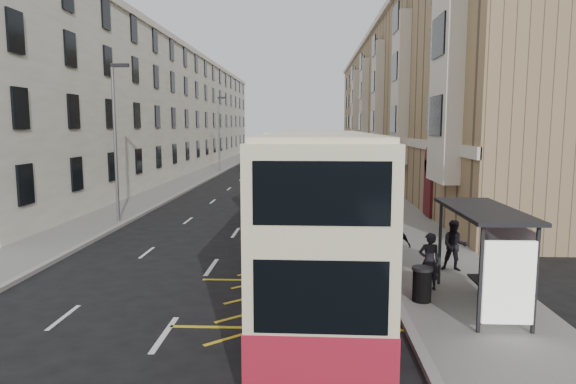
{
  "coord_description": "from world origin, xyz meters",
  "views": [
    {
      "loc": [
        3.52,
        -13.81,
        5.05
      ],
      "look_at": [
        2.56,
        8.63,
        2.15
      ],
      "focal_mm": 32.0,
      "sensor_mm": 36.0,
      "label": 1
    }
  ],
  "objects_px": {
    "street_lamp_near": "(116,134)",
    "pedestrian_far": "(395,244)",
    "litter_bin": "(422,284)",
    "double_decker_rear": "(301,171)",
    "car_dark": "(252,155)",
    "pedestrian_mid": "(455,246)",
    "white_van": "(253,163)",
    "car_silver": "(248,158)",
    "street_lamp_far": "(219,130)",
    "double_decker_front": "(320,215)",
    "car_red": "(314,156)",
    "bus_shelter": "(493,238)",
    "pedestrian_near": "(429,261)"
  },
  "relations": [
    {
      "from": "bus_shelter",
      "to": "double_decker_front",
      "type": "distance_m",
      "value": 4.71
    },
    {
      "from": "bus_shelter",
      "to": "litter_bin",
      "type": "xyz_separation_m",
      "value": [
        -1.66,
        0.66,
        -1.48
      ]
    },
    {
      "from": "litter_bin",
      "to": "pedestrian_far",
      "type": "relative_size",
      "value": 0.53
    },
    {
      "from": "bus_shelter",
      "to": "pedestrian_near",
      "type": "relative_size",
      "value": 2.43
    },
    {
      "from": "white_van",
      "to": "car_silver",
      "type": "height_order",
      "value": "white_van"
    },
    {
      "from": "bus_shelter",
      "to": "white_van",
      "type": "xyz_separation_m",
      "value": [
        -11.38,
        45.26,
        -1.34
      ]
    },
    {
      "from": "litter_bin",
      "to": "car_red",
      "type": "relative_size",
      "value": 0.22
    },
    {
      "from": "street_lamp_far",
      "to": "car_red",
      "type": "distance_m",
      "value": 21.94
    },
    {
      "from": "pedestrian_mid",
      "to": "double_decker_rear",
      "type": "bearing_deg",
      "value": 124.22
    },
    {
      "from": "litter_bin",
      "to": "car_dark",
      "type": "relative_size",
      "value": 0.23
    },
    {
      "from": "bus_shelter",
      "to": "double_decker_front",
      "type": "xyz_separation_m",
      "value": [
        -4.53,
        1.26,
        0.34
      ]
    },
    {
      "from": "pedestrian_mid",
      "to": "white_van",
      "type": "xyz_separation_m",
      "value": [
        -11.47,
        41.45,
        -0.23
      ]
    },
    {
      "from": "car_silver",
      "to": "pedestrian_far",
      "type": "bearing_deg",
      "value": -95.28
    },
    {
      "from": "pedestrian_mid",
      "to": "litter_bin",
      "type": "bearing_deg",
      "value": -107.68
    },
    {
      "from": "car_red",
      "to": "pedestrian_near",
      "type": "bearing_deg",
      "value": 82.26
    },
    {
      "from": "pedestrian_far",
      "to": "car_dark",
      "type": "height_order",
      "value": "pedestrian_far"
    },
    {
      "from": "street_lamp_far",
      "to": "double_decker_front",
      "type": "xyz_separation_m",
      "value": [
        10.16,
        -41.14,
        -2.16
      ]
    },
    {
      "from": "white_van",
      "to": "litter_bin",
      "type": "bearing_deg",
      "value": -85.56
    },
    {
      "from": "double_decker_front",
      "to": "pedestrian_mid",
      "type": "distance_m",
      "value": 5.48
    },
    {
      "from": "street_lamp_near",
      "to": "pedestrian_near",
      "type": "relative_size",
      "value": 4.58
    },
    {
      "from": "white_van",
      "to": "street_lamp_near",
      "type": "bearing_deg",
      "value": -103.62
    },
    {
      "from": "pedestrian_far",
      "to": "car_silver",
      "type": "xyz_separation_m",
      "value": [
        -11.37,
        52.81,
        -0.35
      ]
    },
    {
      "from": "street_lamp_near",
      "to": "double_decker_rear",
      "type": "distance_m",
      "value": 10.56
    },
    {
      "from": "street_lamp_far",
      "to": "litter_bin",
      "type": "xyz_separation_m",
      "value": [
        13.04,
        -41.73,
        -3.98
      ]
    },
    {
      "from": "street_lamp_far",
      "to": "car_silver",
      "type": "distance_m",
      "value": 14.63
    },
    {
      "from": "double_decker_rear",
      "to": "car_dark",
      "type": "bearing_deg",
      "value": 104.17
    },
    {
      "from": "double_decker_rear",
      "to": "car_dark",
      "type": "xyz_separation_m",
      "value": [
        -8.2,
        46.85,
        -1.71
      ]
    },
    {
      "from": "bus_shelter",
      "to": "pedestrian_mid",
      "type": "distance_m",
      "value": 3.97
    },
    {
      "from": "street_lamp_near",
      "to": "pedestrian_far",
      "type": "distance_m",
      "value": 15.87
    },
    {
      "from": "pedestrian_mid",
      "to": "car_silver",
      "type": "height_order",
      "value": "pedestrian_mid"
    },
    {
      "from": "pedestrian_far",
      "to": "bus_shelter",
      "type": "bearing_deg",
      "value": 147.32
    },
    {
      "from": "street_lamp_far",
      "to": "car_dark",
      "type": "height_order",
      "value": "street_lamp_far"
    },
    {
      "from": "pedestrian_mid",
      "to": "pedestrian_far",
      "type": "bearing_deg",
      "value": -163.32
    },
    {
      "from": "double_decker_front",
      "to": "car_dark",
      "type": "xyz_separation_m",
      "value": [
        -9.01,
        62.37,
        -1.77
      ]
    },
    {
      "from": "double_decker_rear",
      "to": "car_red",
      "type": "xyz_separation_m",
      "value": [
        1.06,
        44.51,
        -1.75
      ]
    },
    {
      "from": "street_lamp_far",
      "to": "car_silver",
      "type": "height_order",
      "value": "street_lamp_far"
    },
    {
      "from": "white_van",
      "to": "car_red",
      "type": "bearing_deg",
      "value": 58.29
    },
    {
      "from": "street_lamp_far",
      "to": "double_decker_front",
      "type": "relative_size",
      "value": 0.65
    },
    {
      "from": "double_decker_front",
      "to": "car_silver",
      "type": "xyz_separation_m",
      "value": [
        -8.79,
        55.17,
        -1.74
      ]
    },
    {
      "from": "street_lamp_near",
      "to": "car_silver",
      "type": "height_order",
      "value": "street_lamp_near"
    },
    {
      "from": "car_silver",
      "to": "street_lamp_far",
      "type": "bearing_deg",
      "value": -113.03
    },
    {
      "from": "double_decker_rear",
      "to": "litter_bin",
      "type": "distance_m",
      "value": 16.63
    },
    {
      "from": "litter_bin",
      "to": "pedestrian_near",
      "type": "bearing_deg",
      "value": 68.19
    },
    {
      "from": "street_lamp_far",
      "to": "car_silver",
      "type": "bearing_deg",
      "value": 84.4
    },
    {
      "from": "street_lamp_near",
      "to": "white_van",
      "type": "xyz_separation_m",
      "value": [
        3.32,
        32.87,
        -3.84
      ]
    },
    {
      "from": "street_lamp_far",
      "to": "pedestrian_far",
      "type": "height_order",
      "value": "street_lamp_far"
    },
    {
      "from": "double_decker_rear",
      "to": "white_van",
      "type": "relative_size",
      "value": 2.11
    },
    {
      "from": "white_van",
      "to": "car_red",
      "type": "height_order",
      "value": "white_van"
    },
    {
      "from": "bus_shelter",
      "to": "street_lamp_far",
      "type": "distance_m",
      "value": 44.94
    },
    {
      "from": "street_lamp_near",
      "to": "pedestrian_far",
      "type": "height_order",
      "value": "street_lamp_near"
    }
  ]
}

